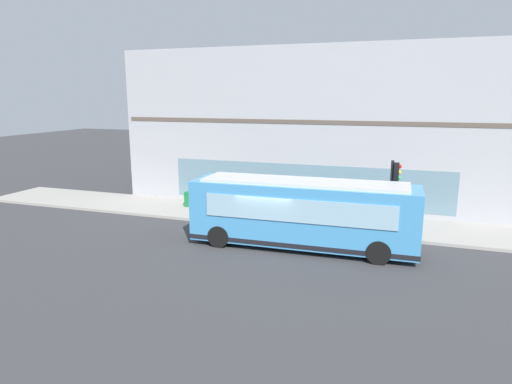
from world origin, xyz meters
TOP-DOWN VIEW (x-y plane):
  - ground at (0.00, 0.00)m, footprint 120.00×120.00m
  - sidewalk_curb at (4.71, 0.00)m, footprint 4.22×40.00m
  - building_corner at (11.17, 0.00)m, footprint 8.76×23.83m
  - city_bus_nearside at (0.40, -1.41)m, footprint 2.81×10.10m
  - traffic_light_near_corner at (3.22, -5.17)m, footprint 0.32×0.49m
  - fire_hydrant at (5.93, -0.44)m, footprint 0.35×0.35m
  - pedestrian_by_light_pole at (3.94, 3.08)m, footprint 0.32×0.32m
  - pedestrian_near_hydrant at (5.36, 1.54)m, footprint 0.32×0.32m
  - newspaper_vending_box at (5.08, 6.74)m, footprint 0.44×0.42m

SIDE VIEW (x-z plane):
  - ground at x=0.00m, z-range 0.00..0.00m
  - sidewalk_curb at x=4.71m, z-range 0.00..0.15m
  - fire_hydrant at x=5.93m, z-range 0.14..0.88m
  - newspaper_vending_box at x=5.08m, z-range 0.15..1.05m
  - pedestrian_by_light_pole at x=3.94m, z-range 0.28..1.97m
  - pedestrian_near_hydrant at x=5.36m, z-range 0.28..1.98m
  - city_bus_nearside at x=0.40m, z-range 0.02..3.09m
  - traffic_light_near_corner at x=3.22m, z-range 0.86..4.48m
  - building_corner at x=11.17m, z-range -0.01..9.57m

